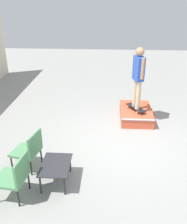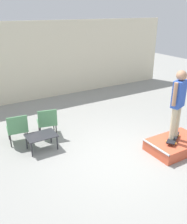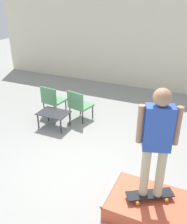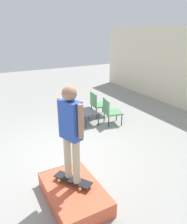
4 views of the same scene
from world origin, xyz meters
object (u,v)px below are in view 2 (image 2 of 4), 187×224
(skate_ramp_box, at_px, (175,145))
(coffee_table, at_px, (41,137))
(skateboard_on_ramp, at_px, (173,137))
(person_skater, at_px, (178,99))
(patio_chair_right, at_px, (47,121))
(patio_chair_left, at_px, (17,128))

(skate_ramp_box, xyz_separation_m, coffee_table, (-2.94, 1.79, 0.21))
(skateboard_on_ramp, bearing_deg, skate_ramp_box, -49.19)
(skateboard_on_ramp, bearing_deg, person_skater, -32.16)
(coffee_table, distance_m, patio_chair_right, 0.75)
(person_skater, bearing_deg, skate_ramp_box, -35.26)
(person_skater, bearing_deg, skateboard_on_ramp, 161.77)
(skateboard_on_ramp, xyz_separation_m, person_skater, (0.00, 0.00, 1.02))
(patio_chair_right, bearing_deg, patio_chair_left, 12.75)
(skateboard_on_ramp, height_order, coffee_table, coffee_table)
(skate_ramp_box, distance_m, coffee_table, 3.45)
(patio_chair_right, bearing_deg, person_skater, 148.43)
(person_skater, height_order, coffee_table, person_skater)
(coffee_table, xyz_separation_m, patio_chair_right, (0.40, 0.63, 0.11))
(skateboard_on_ramp, bearing_deg, patio_chair_right, 103.62)
(skate_ramp_box, height_order, person_skater, person_skater)
(skateboard_on_ramp, xyz_separation_m, coffee_table, (-2.86, 1.76, -0.01))
(skateboard_on_ramp, relative_size, patio_chair_left, 0.86)
(person_skater, bearing_deg, coffee_table, 130.14)
(person_skater, relative_size, patio_chair_left, 2.03)
(skateboard_on_ramp, height_order, patio_chair_right, patio_chair_right)
(person_skater, relative_size, patio_chair_right, 2.03)
(coffee_table, bearing_deg, skateboard_on_ramp, -31.63)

